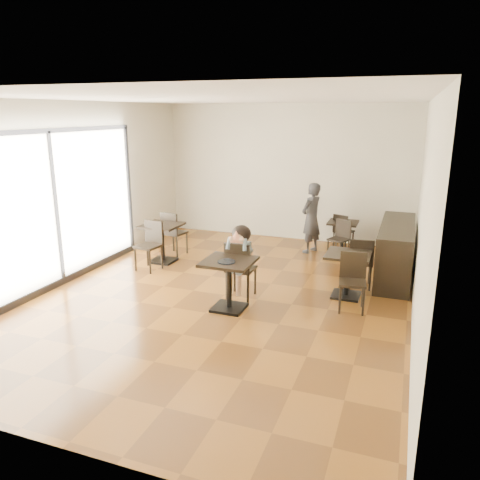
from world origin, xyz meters
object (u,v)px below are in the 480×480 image
at_px(child, 241,262).
at_px(cafe_table_back, 342,237).
at_px(chair_left_a, 175,233).
at_px(child_chair, 241,269).
at_px(chair_back_a, 344,231).
at_px(chair_back_b, 339,240).
at_px(chair_mid_a, 360,262).
at_px(cafe_table_left, 162,243).
at_px(child_table, 229,285).
at_px(cafe_table_mid, 347,275).
at_px(chair_mid_b, 352,283).
at_px(adult_patron, 311,218).
at_px(chair_left_b, 148,246).

bearing_deg(child, cafe_table_back, 69.89).
xyz_separation_m(child, chair_left_a, (-2.17, 1.78, -0.13)).
relative_size(child_chair, chair_back_a, 1.20).
relative_size(child, chair_back_b, 1.51).
bearing_deg(chair_mid_a, cafe_table_left, -8.62).
bearing_deg(child_table, child, 90.00).
bearing_deg(cafe_table_left, child, -29.42).
relative_size(cafe_table_mid, chair_mid_b, 0.83).
height_order(cafe_table_left, chair_back_a, chair_back_a).
bearing_deg(cafe_table_back, child_table, -107.40).
distance_m(child_chair, cafe_table_back, 3.48).
xyz_separation_m(adult_patron, cafe_table_left, (-2.72, -1.74, -0.37)).
relative_size(chair_mid_b, chair_left_b, 0.95).
xyz_separation_m(chair_back_a, chair_back_b, (0.00, -0.75, 0.00)).
distance_m(child_table, chair_mid_a, 2.49).
height_order(child_table, chair_back_b, chair_back_b).
bearing_deg(child, cafe_table_left, 150.58).
height_order(child_table, cafe_table_back, child_table).
bearing_deg(adult_patron, cafe_table_left, -33.77).
relative_size(child, chair_mid_a, 1.34).
height_order(child_table, chair_left_a, chair_left_a).
bearing_deg(chair_mid_a, adult_patron, -62.68).
relative_size(cafe_table_back, chair_back_b, 0.83).
height_order(adult_patron, chair_mid_a, adult_patron).
bearing_deg(child_chair, chair_mid_b, -178.03).
relative_size(child, adult_patron, 0.79).
bearing_deg(chair_back_b, chair_mid_a, -44.81).
xyz_separation_m(cafe_table_mid, chair_mid_a, (0.15, 0.55, 0.08)).
bearing_deg(chair_back_b, chair_back_a, 113.62).
bearing_deg(cafe_table_back, cafe_table_left, -148.80).
xyz_separation_m(child_table, chair_back_b, (1.20, 3.27, 0.00)).
bearing_deg(chair_left_b, child_chair, -8.32).
bearing_deg(child_chair, cafe_table_left, -29.42).
bearing_deg(child_chair, chair_back_a, -109.04).
bearing_deg(cafe_table_mid, child_table, -144.95).
bearing_deg(chair_mid_b, chair_left_a, 149.02).
relative_size(child_chair, cafe_table_left, 1.22).
distance_m(child, chair_back_a, 3.67).
bearing_deg(chair_mid_b, cafe_table_back, 93.15).
distance_m(chair_mid_b, chair_left_a, 4.34).
bearing_deg(chair_back_b, child, -90.15).
height_order(cafe_table_left, chair_left_b, chair_left_b).
bearing_deg(cafe_table_mid, cafe_table_back, 99.85).
distance_m(adult_patron, chair_back_a, 0.90).
relative_size(child_chair, chair_mid_a, 1.07).
xyz_separation_m(cafe_table_mid, chair_left_b, (-3.83, 0.06, 0.10)).
distance_m(child_table, child_chair, 0.56).
bearing_deg(chair_back_a, cafe_table_left, 57.23).
xyz_separation_m(child_table, child_chair, (0.00, 0.55, 0.08)).
bearing_deg(chair_left_b, chair_back_a, 48.58).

